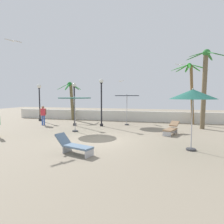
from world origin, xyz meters
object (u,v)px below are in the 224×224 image
object	(u,v)px
palm_tree_0	(205,81)
seagull_2	(13,41)
patio_umbrella_1	(75,100)
patio_umbrella_2	(127,97)
palm_tree_1	(71,96)
guest_1	(43,114)
patio_umbrella_0	(193,95)
palm_tree_2	(191,84)
seagull_0	(121,81)
lamp_post_1	(74,99)
lamp_post_2	(101,98)
seagull_1	(180,65)
lounge_chair_0	(171,128)
lounge_chair_1	(74,145)
lamp_post_0	(39,96)

from	to	relation	value
palm_tree_0	seagull_2	xyz separation A→B (m)	(-12.54, -5.48, 2.43)
patio_umbrella_1	patio_umbrella_2	xyz separation A→B (m)	(3.04, 4.09, 0.16)
patio_umbrella_2	palm_tree_1	bearing A→B (deg)	162.57
guest_1	seagull_2	world-z (taller)	seagull_2
patio_umbrella_0	palm_tree_2	xyz separation A→B (m)	(1.06, 8.98, 0.99)
patio_umbrella_1	seagull_0	distance (m)	7.65
lamp_post_1	seagull_2	distance (m)	6.23
patio_umbrella_0	lamp_post_2	world-z (taller)	lamp_post_2
palm_tree_0	palm_tree_2	size ratio (longest dim) A/B	1.11
patio_umbrella_1	seagull_1	distance (m)	11.10
patio_umbrella_0	palm_tree_0	bearing A→B (deg)	75.30
palm_tree_2	seagull_1	size ratio (longest dim) A/B	5.40
lounge_chair_0	lounge_chair_1	xyz separation A→B (m)	(-4.41, -5.70, -0.02)
lamp_post_0	lamp_post_1	xyz separation A→B (m)	(4.84, -1.99, -0.26)
patio_umbrella_1	patio_umbrella_2	size ratio (longest dim) A/B	0.94
patio_umbrella_1	seagull_2	world-z (taller)	seagull_2
palm_tree_2	seagull_0	size ratio (longest dim) A/B	4.83
palm_tree_0	seagull_1	distance (m)	4.44
lamp_post_0	palm_tree_1	bearing A→B (deg)	28.95
palm_tree_0	lounge_chair_0	distance (m)	5.01
lamp_post_1	seagull_2	xyz separation A→B (m)	(-2.11, -4.43, 3.85)
patio_umbrella_2	palm_tree_0	world-z (taller)	palm_tree_0
lounge_chair_0	palm_tree_2	bearing A→B (deg)	70.89
lamp_post_1	lounge_chair_1	bearing A→B (deg)	-64.67
palm_tree_2	lamp_post_1	distance (m)	10.41
lounge_chair_1	seagull_2	bearing A→B (deg)	151.57
patio_umbrella_2	seagull_2	world-z (taller)	seagull_2
lamp_post_1	patio_umbrella_0	bearing A→B (deg)	-32.69
patio_umbrella_1	seagull_2	size ratio (longest dim) A/B	2.75
lamp_post_1	seagull_0	size ratio (longest dim) A/B	3.26
lounge_chair_0	lounge_chair_1	size ratio (longest dim) A/B	0.98
palm_tree_0	palm_tree_2	world-z (taller)	palm_tree_0
lamp_post_2	lamp_post_1	bearing A→B (deg)	-171.87
seagull_0	seagull_1	distance (m)	6.02
patio_umbrella_2	palm_tree_1	distance (m)	6.67
palm_tree_2	seagull_2	xyz separation A→B (m)	(-11.86, -7.83, 2.51)
palm_tree_2	lounge_chair_1	world-z (taller)	palm_tree_2
palm_tree_0	patio_umbrella_0	bearing A→B (deg)	-104.70
seagull_1	seagull_0	bearing A→B (deg)	-178.68
palm_tree_1	lamp_post_0	size ratio (longest dim) A/B	1.07
palm_tree_0	lamp_post_2	bearing A→B (deg)	-174.96
patio_umbrella_2	seagull_2	bearing A→B (deg)	-137.11
patio_umbrella_2	palm_tree_2	distance (m)	5.88
guest_1	lamp_post_1	bearing A→B (deg)	10.35
palm_tree_2	guest_1	size ratio (longest dim) A/B	3.23
lounge_chair_0	seagull_2	xyz separation A→B (m)	(-10.06, -2.63, 5.72)
lamp_post_0	guest_1	world-z (taller)	lamp_post_0
lamp_post_1	seagull_1	size ratio (longest dim) A/B	3.64
palm_tree_2	seagull_2	world-z (taller)	seagull_2
lamp_post_2	lounge_chair_0	size ratio (longest dim) A/B	2.09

